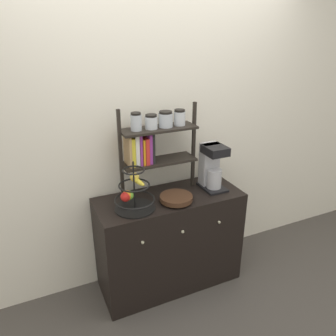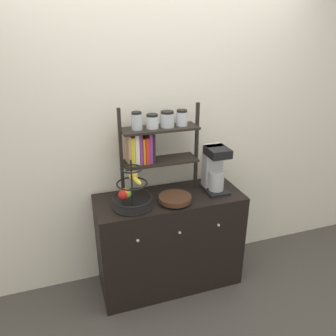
# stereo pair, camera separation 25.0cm
# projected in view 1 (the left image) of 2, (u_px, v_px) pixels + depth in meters

# --- Properties ---
(ground_plane) EXTENTS (12.00, 12.00, 0.00)m
(ground_plane) POSITION_uv_depth(u_px,v_px,m) (181.00, 298.00, 2.73)
(ground_plane) COLOR #47423D
(wall_back) EXTENTS (7.00, 0.05, 2.60)m
(wall_back) POSITION_uv_depth(u_px,v_px,m) (155.00, 131.00, 2.66)
(wall_back) COLOR silver
(wall_back) RESTS_ON ground_plane
(sideboard) EXTENTS (1.18, 0.49, 0.84)m
(sideboard) POSITION_uv_depth(u_px,v_px,m) (169.00, 241.00, 2.76)
(sideboard) COLOR black
(sideboard) RESTS_ON ground_plane
(coffee_maker) EXTENTS (0.17, 0.24, 0.38)m
(coffee_maker) POSITION_uv_depth(u_px,v_px,m) (212.00, 166.00, 2.69)
(coffee_maker) COLOR black
(coffee_maker) RESTS_ON sideboard
(fruit_stand) EXTENTS (0.30, 0.30, 0.38)m
(fruit_stand) POSITION_uv_depth(u_px,v_px,m) (133.00, 194.00, 2.38)
(fruit_stand) COLOR black
(fruit_stand) RESTS_ON sideboard
(wooden_bowl) EXTENTS (0.25, 0.25, 0.05)m
(wooden_bowl) POSITION_uv_depth(u_px,v_px,m) (176.00, 198.00, 2.51)
(wooden_bowl) COLOR #422819
(wooden_bowl) RESTS_ON sideboard
(shelf_hutch) EXTENTS (0.64, 0.20, 0.71)m
(shelf_hutch) POSITION_uv_depth(u_px,v_px,m) (152.00, 140.00, 2.48)
(shelf_hutch) COLOR black
(shelf_hutch) RESTS_ON sideboard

